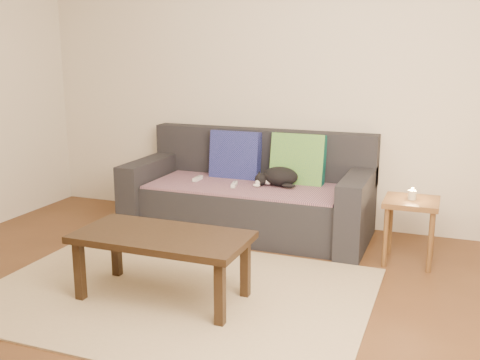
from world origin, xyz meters
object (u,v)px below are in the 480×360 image
object	(u,v)px
coffee_table	(162,242)
sofa	(250,197)
wii_remote_a	(198,179)
side_table	(411,211)
cat	(278,177)
wii_remote_b	(234,185)

from	to	relation	value
coffee_table	sofa	bearing A→B (deg)	88.47
sofa	wii_remote_a	bearing A→B (deg)	-170.55
sofa	wii_remote_a	size ratio (longest dim) A/B	14.00
side_table	sofa	bearing A→B (deg)	168.48
cat	wii_remote_a	size ratio (longest dim) A/B	2.58
cat	side_table	size ratio (longest dim) A/B	0.78
wii_remote_b	side_table	xyz separation A→B (m)	(1.46, -0.11, -0.05)
side_table	coffee_table	world-z (taller)	side_table
cat	side_table	world-z (taller)	cat
sofa	coffee_table	world-z (taller)	sofa
side_table	wii_remote_b	bearing A→B (deg)	175.66
wii_remote_b	wii_remote_a	bearing A→B (deg)	64.32
cat	wii_remote_b	distance (m)	0.38
sofa	side_table	distance (m)	1.42
wii_remote_b	coffee_table	xyz separation A→B (m)	(0.04, -1.35, -0.07)
sofa	wii_remote_b	xyz separation A→B (m)	(-0.08, -0.17, 0.15)
cat	wii_remote_a	distance (m)	0.74
sofa	wii_remote_a	xyz separation A→B (m)	(-0.47, -0.08, 0.15)
wii_remote_a	wii_remote_b	size ratio (longest dim) A/B	1.00
cat	coffee_table	bearing A→B (deg)	-90.76
wii_remote_b	coffee_table	distance (m)	1.35
cat	wii_remote_a	xyz separation A→B (m)	(-0.73, -0.07, -0.06)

